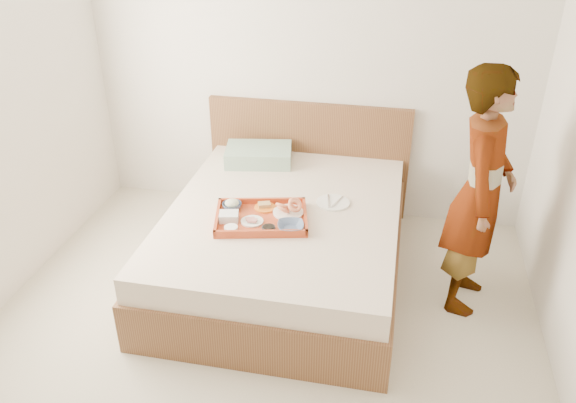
# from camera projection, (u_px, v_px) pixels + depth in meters

# --- Properties ---
(ground) EXTENTS (3.50, 4.00, 0.01)m
(ground) POSITION_uv_depth(u_px,v_px,m) (245.00, 372.00, 3.35)
(ground) COLOR beige
(ground) RESTS_ON ground
(wall_back) EXTENTS (3.50, 0.01, 2.60)m
(wall_back) POSITION_uv_depth(u_px,v_px,m) (308.00, 58.00, 4.42)
(wall_back) COLOR silver
(wall_back) RESTS_ON ground
(bed) EXTENTS (1.65, 2.00, 0.53)m
(bed) POSITION_uv_depth(u_px,v_px,m) (284.00, 242.00, 4.07)
(bed) COLOR brown
(bed) RESTS_ON ground
(headboard) EXTENTS (1.65, 0.06, 0.95)m
(headboard) POSITION_uv_depth(u_px,v_px,m) (308.00, 158.00, 4.80)
(headboard) COLOR brown
(headboard) RESTS_ON ground
(pillow) EXTENTS (0.57, 0.43, 0.12)m
(pillow) POSITION_uv_depth(u_px,v_px,m) (259.00, 155.00, 4.57)
(pillow) COLOR #84AB8D
(pillow) RESTS_ON bed
(tray) EXTENTS (0.68, 0.56, 0.05)m
(tray) POSITION_uv_depth(u_px,v_px,m) (261.00, 217.00, 3.80)
(tray) COLOR #AE410E
(tray) RESTS_ON bed
(prawn_plate) EXTENTS (0.25, 0.25, 0.01)m
(prawn_plate) POSITION_uv_depth(u_px,v_px,m) (288.00, 212.00, 3.86)
(prawn_plate) COLOR white
(prawn_plate) RESTS_ON tray
(navy_bowl_big) EXTENTS (0.20, 0.20, 0.04)m
(navy_bowl_big) POSITION_uv_depth(u_px,v_px,m) (291.00, 226.00, 3.68)
(navy_bowl_big) COLOR #172B4D
(navy_bowl_big) RESTS_ON tray
(sauce_dish) EXTENTS (0.10, 0.10, 0.03)m
(sauce_dish) POSITION_uv_depth(u_px,v_px,m) (269.00, 229.00, 3.66)
(sauce_dish) COLOR black
(sauce_dish) RESTS_ON tray
(meat_plate) EXTENTS (0.18, 0.18, 0.01)m
(meat_plate) POSITION_uv_depth(u_px,v_px,m) (252.00, 221.00, 3.76)
(meat_plate) COLOR white
(meat_plate) RESTS_ON tray
(bread_plate) EXTENTS (0.17, 0.17, 0.01)m
(bread_plate) POSITION_uv_depth(u_px,v_px,m) (265.00, 208.00, 3.92)
(bread_plate) COLOR orange
(bread_plate) RESTS_ON tray
(salad_bowl) EXTENTS (0.16, 0.16, 0.04)m
(salad_bowl) POSITION_uv_depth(u_px,v_px,m) (232.00, 206.00, 3.90)
(salad_bowl) COLOR #172B4D
(salad_bowl) RESTS_ON tray
(plastic_tub) EXTENTS (0.14, 0.13, 0.05)m
(plastic_tub) POSITION_uv_depth(u_px,v_px,m) (229.00, 217.00, 3.77)
(plastic_tub) COLOR silver
(plastic_tub) RESTS_ON tray
(cheese_round) EXTENTS (0.10, 0.10, 0.03)m
(cheese_round) POSITION_uv_depth(u_px,v_px,m) (231.00, 229.00, 3.66)
(cheese_round) COLOR white
(cheese_round) RESTS_ON tray
(dinner_plate) EXTENTS (0.27, 0.27, 0.01)m
(dinner_plate) POSITION_uv_depth(u_px,v_px,m) (333.00, 203.00, 4.01)
(dinner_plate) COLOR white
(dinner_plate) RESTS_ON bed
(person) EXTENTS (0.49, 0.65, 1.62)m
(person) POSITION_uv_depth(u_px,v_px,m) (480.00, 193.00, 3.56)
(person) COLOR beige
(person) RESTS_ON ground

